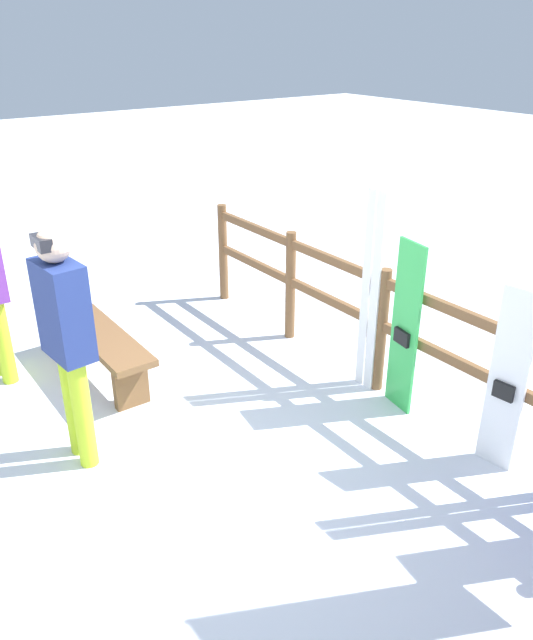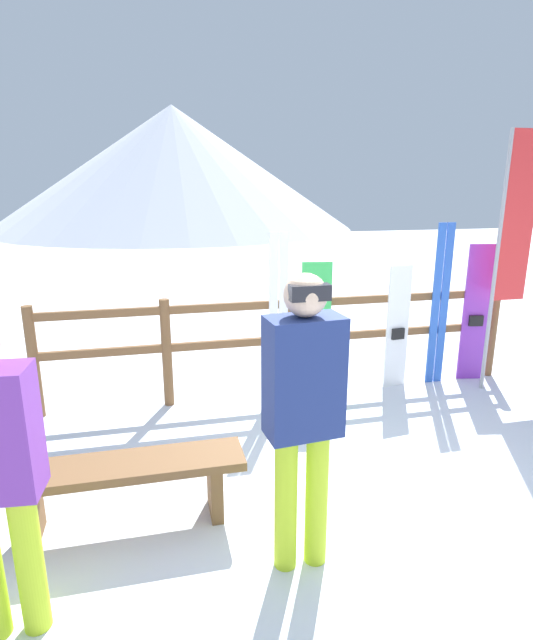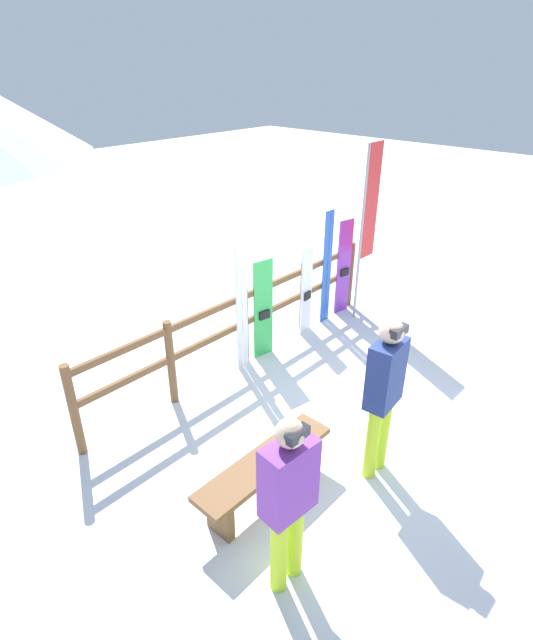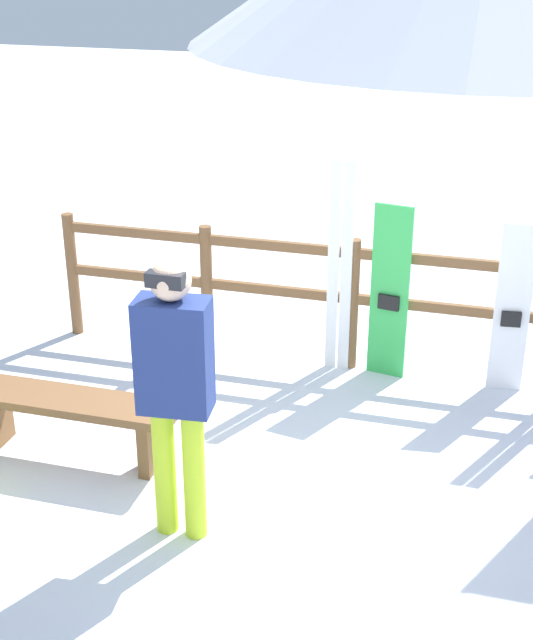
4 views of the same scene
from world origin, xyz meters
TOP-DOWN VIEW (x-y plane):
  - ground_plane at (0.00, 0.00)m, footprint 40.00×40.00m
  - fence at (-0.00, 2.03)m, footprint 5.06×0.10m
  - bench at (-1.58, 0.18)m, footprint 1.54×0.36m
  - person_navy at (-0.57, -0.40)m, footprint 0.43×0.26m
  - ski_pair_white at (-0.10, 1.98)m, footprint 0.19×0.02m
  - snowboard_green at (0.30, 1.97)m, footprint 0.31×0.10m
  - snowboard_white at (1.24, 1.97)m, footprint 0.27×0.08m

SIDE VIEW (x-z plane):
  - ground_plane at x=0.00m, z-range 0.00..0.00m
  - bench at x=-1.58m, z-range 0.12..0.58m
  - fence at x=0.00m, z-range 0.10..1.21m
  - snowboard_white at x=1.24m, z-range 0.00..1.36m
  - snowboard_green at x=0.30m, z-range 0.00..1.42m
  - ski_pair_white at x=-0.10m, z-range 0.00..1.74m
  - person_navy at x=-0.57m, z-range 0.16..1.90m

